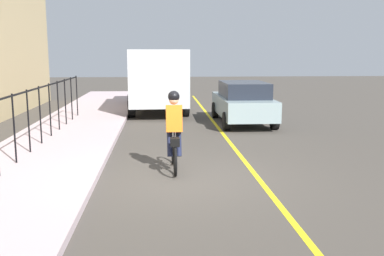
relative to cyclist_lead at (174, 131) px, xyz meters
The scene contains 7 objects.
ground_plane 1.09m from the cyclist_lead, 163.51° to the right, with size 80.00×80.00×0.00m, color #433E38.
lane_line_centre 2.07m from the cyclist_lead, 108.05° to the right, with size 36.00×0.12×0.01m, color yellow.
sidewalk 3.39m from the cyclist_lead, 100.13° to the left, with size 40.00×3.20×0.15m, color #B6A0A5.
iron_fence 3.67m from the cyclist_lead, 83.35° to the left, with size 15.55×0.04×1.60m.
cyclist_lead is the anchor object (origin of this frame).
patrol_sedan 7.18m from the cyclist_lead, 23.20° to the right, with size 4.41×1.93×1.58m.
box_truck_background 10.47m from the cyclist_lead, ahead, with size 6.78×2.70×2.78m.
Camera 1 is at (-9.08, 0.49, 2.66)m, focal length 40.92 mm.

